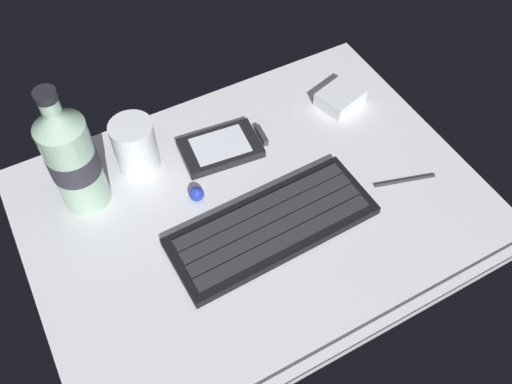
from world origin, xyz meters
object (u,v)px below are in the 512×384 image
Objects in this scene: juice_cup at (136,147)px; stylus_pen at (405,179)px; keyboard at (274,225)px; charger_block at (340,98)px; handheld_device at (224,147)px; trackball_mouse at (197,194)px; water_bottle at (72,158)px.

juice_cup is 39.98cm from stylus_pen.
keyboard is 21.36cm from stylus_pen.
stylus_pen is (-0.64, -18.28, -0.85)cm from charger_block.
handheld_device is at bearing 88.41° from keyboard.
charger_block is at bearing 104.53° from stylus_pen.
trackball_mouse is at bearing -63.77° from juice_cup.
handheld_device is at bearing -3.10° from water_bottle.
stylus_pen is (28.47, -11.72, -0.75)cm from trackball_mouse.
water_bottle is 9.45× the size of trackball_mouse.
water_bottle is 2.19× the size of stylus_pen.
water_bottle is (-8.91, -2.33, 5.10)cm from juice_cup.
juice_cup is 1.21× the size of charger_block.
water_bottle is at bearing 140.41° from keyboard.
water_bottle is 17.66cm from trackball_mouse.
trackball_mouse is at bearing 126.50° from keyboard.
keyboard is at bearing -91.59° from handheld_device.
charger_block is 18.31cm from stylus_pen.
juice_cup reaches higher than trackball_mouse.
juice_cup is at bearing 14.67° from water_bottle.
juice_cup reaches higher than keyboard.
juice_cup is 10.52cm from water_bottle.
juice_cup is 0.89× the size of stylus_pen.
handheld_device is 1.90× the size of charger_block.
juice_cup is at bearing 174.27° from charger_block.
keyboard is 3.45× the size of juice_cup.
water_bottle is at bearing 178.55° from charger_block.
charger_block reaches higher than keyboard.
stylus_pen is (33.39, -21.70, -3.56)cm from juice_cup.
trackball_mouse is 30.80cm from stylus_pen.
water_bottle is at bearing 151.05° from trackball_mouse.
charger_block is (34.03, -3.41, -2.71)cm from juice_cup.
juice_cup reaches higher than stylus_pen.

